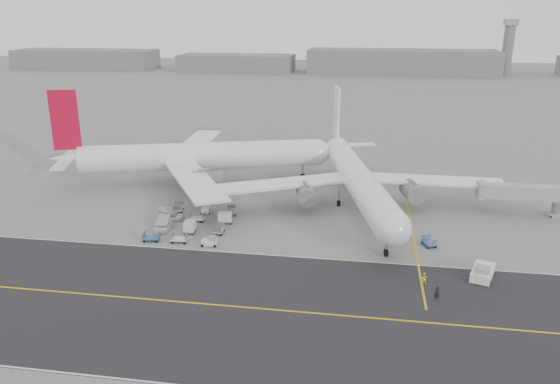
% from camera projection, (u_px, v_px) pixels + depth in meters
% --- Properties ---
extents(ground, '(700.00, 700.00, 0.00)m').
position_uv_depth(ground, '(224.00, 246.00, 86.84)').
color(ground, gray).
rests_on(ground, ground).
extents(taxiway, '(220.00, 59.00, 0.03)m').
position_uv_depth(taxiway, '(227.00, 306.00, 69.23)').
color(taxiway, '#28282B').
rests_on(taxiway, ground).
extents(horizon_buildings, '(520.00, 28.00, 28.00)m').
position_uv_depth(horizon_buildings, '(384.00, 74.00, 325.91)').
color(horizon_buildings, slate).
rests_on(horizon_buildings, ground).
extents(control_tower, '(7.00, 7.00, 31.25)m').
position_uv_depth(control_tower, '(508.00, 46.00, 314.92)').
color(control_tower, slate).
rests_on(control_tower, ground).
extents(airliner_a, '(58.05, 56.87, 20.60)m').
position_uv_depth(airliner_a, '(194.00, 156.00, 117.09)').
color(airliner_a, white).
rests_on(airliner_a, ground).
extents(airliner_b, '(54.41, 55.63, 19.49)m').
position_uv_depth(airliner_b, '(357.00, 178.00, 102.82)').
color(airliner_b, white).
rests_on(airliner_b, ground).
extents(pushback_tug, '(4.31, 7.35, 2.09)m').
position_uv_depth(pushback_tug, '(483.00, 272.00, 76.26)').
color(pushback_tug, white).
rests_on(pushback_tug, ground).
extents(jet_bridge, '(15.31, 3.05, 5.79)m').
position_uv_depth(jet_bridge, '(520.00, 194.00, 99.07)').
color(jet_bridge, gray).
rests_on(jet_bridge, ground).
extents(gse_cluster, '(20.09, 23.69, 2.04)m').
position_uv_depth(gse_cluster, '(193.00, 227.00, 94.64)').
color(gse_cluster, '#9A9A9F').
rests_on(gse_cluster, ground).
extents(stray_dolly, '(2.34, 2.92, 1.56)m').
position_uv_depth(stray_dolly, '(429.00, 246.00, 86.90)').
color(stray_dolly, silver).
rests_on(stray_dolly, ground).
extents(ground_crew_a, '(0.76, 0.54, 1.96)m').
position_uv_depth(ground_crew_a, '(437.00, 293.00, 70.28)').
color(ground_crew_a, black).
rests_on(ground_crew_a, ground).
extents(ground_crew_b, '(0.86, 0.69, 1.69)m').
position_uv_depth(ground_crew_b, '(424.00, 278.00, 74.53)').
color(ground_crew_b, '#E8F41C').
rests_on(ground_crew_b, ground).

